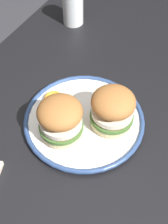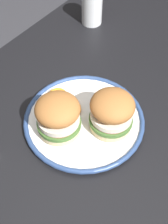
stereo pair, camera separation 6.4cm
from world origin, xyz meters
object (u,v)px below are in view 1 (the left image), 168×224
(sandwich_half_left, at_px, (113,109))
(drinking_glass, at_px, (73,9))
(dining_table, at_px, (106,135))
(dinner_plate, at_px, (84,120))
(sandwich_half_right, at_px, (60,119))

(sandwich_half_left, distance_m, drinking_glass, 0.44)
(dining_table, height_order, dinner_plate, dinner_plate)
(dining_table, distance_m, dinner_plate, 0.15)
(dining_table, distance_m, sandwich_half_right, 0.24)
(drinking_glass, bearing_deg, dining_table, -137.11)
(dining_table, bearing_deg, sandwich_half_right, 154.13)
(dining_table, relative_size, sandwich_half_right, 8.56)
(sandwich_half_left, bearing_deg, sandwich_half_right, 131.72)
(dinner_plate, xyz_separation_m, drinking_glass, (0.35, 0.23, 0.04))
(sandwich_half_right, bearing_deg, sandwich_half_left, -48.28)
(dining_table, xyz_separation_m, drinking_glass, (0.28, 0.26, 0.17))
(dining_table, xyz_separation_m, sandwich_half_left, (-0.05, -0.03, 0.19))
(sandwich_half_left, relative_size, sandwich_half_right, 1.06)
(sandwich_half_left, bearing_deg, dinner_plate, 107.21)
(dining_table, xyz_separation_m, dinner_plate, (-0.07, 0.04, 0.13))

